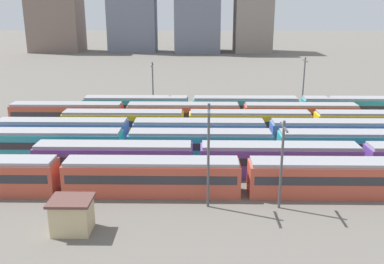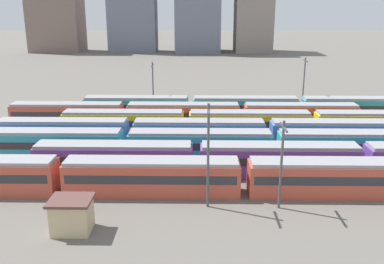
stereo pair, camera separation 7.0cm
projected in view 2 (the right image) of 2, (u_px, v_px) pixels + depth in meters
The scene contains 14 objects.
ground_plane at pixel (115, 146), 58.84m from camera, with size 600.00×600.00×0.00m, color #666059.
train_track_0 at pixel (152, 176), 43.24m from camera, with size 55.80×3.06×3.75m.
train_track_1 at pixel (362, 160), 47.84m from camera, with size 74.70×3.06×3.75m.
train_track_2 at pixel (350, 146), 52.81m from camera, with size 93.60×3.06×3.75m.
train_track_4 at pixel (249, 123), 62.97m from camera, with size 55.80×3.06×3.75m.
train_track_5 at pixel (183, 114), 68.11m from camera, with size 55.80×3.06×3.75m.
train_track_6 at pixel (355, 108), 72.62m from camera, with size 93.60×3.06×3.75m.
catenary_pole_0 at pixel (282, 160), 39.23m from camera, with size 0.24×3.20×8.71m.
catenary_pole_1 at pixel (304, 83), 74.54m from camera, with size 0.24×3.20×10.21m.
catenary_pole_2 at pixel (208, 151), 39.27m from camera, with size 0.24×3.20×10.26m.
catenary_pole_3 at pixel (153, 85), 75.40m from camera, with size 0.24×3.20×9.29m.
signal_hut at pixel (72, 215), 35.98m from camera, with size 3.60×3.00×3.04m.
distant_building_0 at pixel (55, 8), 178.28m from camera, with size 21.25×15.74×36.04m, color #7A665B.
distant_building_3 at pixel (253, 14), 177.59m from camera, with size 15.28×17.90×31.28m, color gray.
Camera 2 is at (11.77, -40.06, 18.62)m, focal length 39.38 mm.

